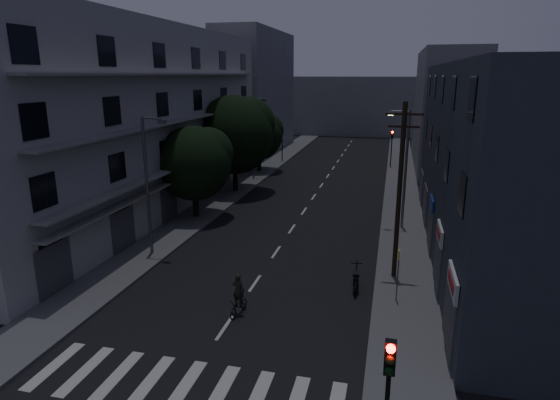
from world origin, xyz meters
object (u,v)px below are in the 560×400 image
at_px(traffic_signal_near, 388,383).
at_px(bus_stop_sign, 398,266).
at_px(utility_pole, 400,189).
at_px(cyclist, 239,301).
at_px(motorcycle, 356,280).

height_order(traffic_signal_near, bus_stop_sign, traffic_signal_near).
height_order(utility_pole, cyclist, utility_pole).
bearing_deg(cyclist, bus_stop_sign, 30.99).
bearing_deg(utility_pole, traffic_signal_near, -90.94).
relative_size(utility_pole, motorcycle, 4.36).
xyz_separation_m(traffic_signal_near, motorcycle, (-1.61, 11.44, -2.58)).
bearing_deg(motorcycle, traffic_signal_near, -85.15).
relative_size(traffic_signal_near, utility_pole, 0.46).
xyz_separation_m(utility_pole, motorcycle, (-1.83, -1.84, -4.34)).
distance_m(traffic_signal_near, bus_stop_sign, 10.51).
distance_m(utility_pole, cyclist, 9.67).
distance_m(traffic_signal_near, cyclist, 10.38).
bearing_deg(traffic_signal_near, cyclist, 130.04).
height_order(utility_pole, motorcycle, utility_pole).
relative_size(bus_stop_sign, motorcycle, 1.22).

